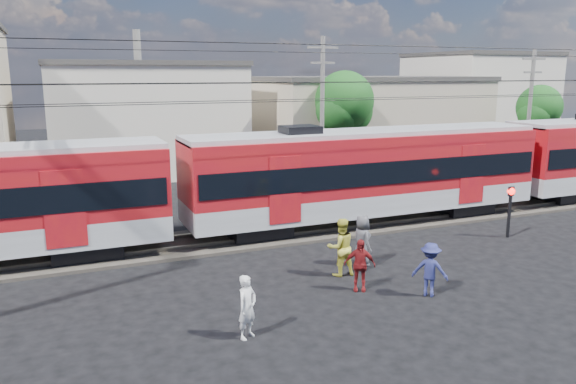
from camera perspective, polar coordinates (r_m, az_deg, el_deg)
name	(u,v)px	position (r m, az deg, el deg)	size (l,w,h in m)	color
ground	(364,311)	(16.35, 7.76, -11.85)	(120.00, 120.00, 0.00)	black
track_bed	(265,235)	(23.14, -2.34, -4.35)	(70.00, 3.40, 0.12)	#2D2823
rail_near	(272,237)	(22.43, -1.67, -4.56)	(70.00, 0.12, 0.12)	#59544C
rail_far	(259,227)	(23.78, -2.98, -3.60)	(70.00, 0.12, 0.12)	#59544C
commuter_train	(371,171)	(24.73, 8.46, 2.17)	(50.30, 3.08, 4.17)	black
catenary	(21,117)	(20.88, -25.48, 6.90)	(70.00, 9.30, 7.52)	black
building_midwest	(141,116)	(40.32, -14.72, 7.49)	(12.24, 12.24, 7.30)	beige
building_mideast	(364,119)	(42.88, 7.77, 7.35)	(16.32, 10.20, 6.30)	#BAA88E
building_east	(476,100)	(54.29, 18.59, 8.87)	(10.20, 10.20, 8.30)	beige
utility_pole_mid	(322,111)	(31.08, 3.49, 8.24)	(1.80, 0.24, 8.50)	slate
utility_pole_east	(529,110)	(38.64, 23.32, 7.65)	(1.80, 0.24, 8.00)	slate
tree_near	(346,104)	(35.28, 5.94, 8.86)	(3.82, 3.64, 6.72)	#382619
tree_far	(540,110)	(43.81, 24.23, 7.60)	(3.36, 3.12, 5.76)	#382619
pedestrian_a	(247,307)	(14.41, -4.17, -11.56)	(0.60, 0.40, 1.66)	silver
pedestrian_b	(341,247)	(18.61, 5.38, -5.59)	(0.94, 0.73, 1.94)	gold
pedestrian_c	(430,270)	(17.44, 14.24, -7.64)	(1.07, 0.61, 1.65)	navy
pedestrian_d	(360,265)	(17.46, 7.29, -7.36)	(0.96, 0.40, 1.64)	maroon
pedestrian_e	(362,240)	(19.66, 7.53, -4.90)	(0.87, 0.57, 1.79)	#48474C
car_silver	(569,166)	(40.31, 26.61, 2.40)	(1.71, 4.25, 1.45)	#A8ABAF
crossing_signal	(510,202)	(24.32, 21.64, -0.98)	(0.31, 0.31, 2.11)	black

